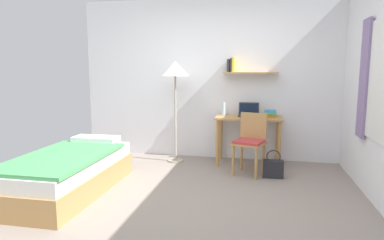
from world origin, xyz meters
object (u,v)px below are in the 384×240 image
desk_chair (250,140)px  book_stack (271,113)px  standing_lamp (175,73)px  handbag (273,168)px  water_bottle (224,109)px  bed (69,172)px  laptop (249,113)px  desk (249,126)px

desk_chair → book_stack: (0.28, 0.55, 0.32)m
standing_lamp → handbag: standing_lamp is taller
handbag → water_bottle: bearing=138.1°
bed → laptop: laptop is taller
water_bottle → desk: bearing=-9.6°
bed → desk_chair: bearing=28.8°
desk → book_stack: (0.33, 0.05, 0.20)m
laptop → handbag: size_ratio=0.83×
desk_chair → standing_lamp: bearing=160.7°
bed → standing_lamp: 2.17m
desk_chair → book_stack: desk_chair is taller
desk → laptop: laptop is taller
handbag → bed: bearing=-156.8°
desk → standing_lamp: 1.40m
handbag → book_stack: bearing=93.1°
standing_lamp → laptop: standing_lamp is taller
standing_lamp → water_bottle: bearing=11.4°
standing_lamp → book_stack: (1.47, 0.13, -0.61)m
bed → desk_chair: 2.42m
desk → book_stack: 0.39m
desk_chair → handbag: size_ratio=2.21×
laptop → desk: bearing=-83.4°
bed → standing_lamp: standing_lamp is taller
bed → laptop: 2.74m
bed → book_stack: 3.00m
book_stack → handbag: (0.04, -0.67, -0.67)m
desk_chair → handbag: (0.32, -0.12, -0.35)m
desk → book_stack: bearing=8.9°
standing_lamp → water_bottle: size_ratio=7.65×
laptop → bed: bearing=-140.2°
book_stack → standing_lamp: bearing=-174.8°
standing_lamp → water_bottle: standing_lamp is taller
desk_chair → standing_lamp: size_ratio=0.54×
bed → laptop: (2.06, 1.72, 0.56)m
desk → desk_chair: size_ratio=1.17×
standing_lamp → laptop: (1.14, 0.14, -0.61)m
bed → desk: 2.68m
standing_lamp → handbag: 2.04m
water_bottle → standing_lamp: bearing=-168.6°
standing_lamp → desk_chair: bearing=-19.3°
handbag → desk: bearing=120.5°
laptop → water_bottle: size_ratio=1.54×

